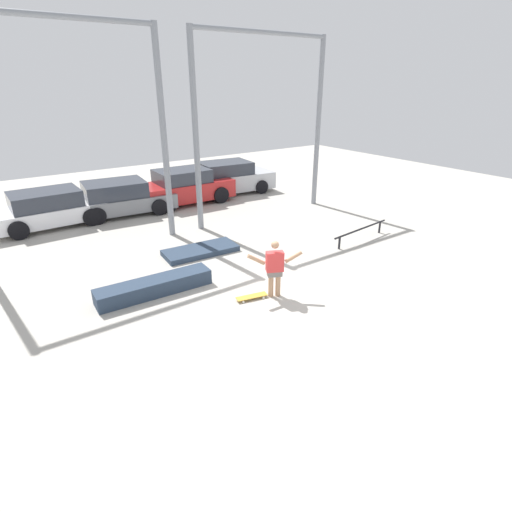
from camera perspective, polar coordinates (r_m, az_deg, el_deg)
The scene contains 12 objects.
ground_plane at distance 10.08m, azimuth 3.95°, elevation -5.19°, with size 36.00×36.00×0.00m, color #B2ADA3.
skateboarder at distance 9.55m, azimuth 2.70°, elevation -1.55°, with size 1.26×0.66×1.45m.
skateboard at distance 9.74m, azimuth -0.61°, elevation -5.81°, with size 0.81×0.37×0.08m.
grind_box at distance 10.23m, azimuth -14.26°, elevation -4.24°, with size 2.86×0.60×0.39m, color #28384C.
manual_pad at distance 12.38m, azimuth -7.92°, elevation 0.79°, with size 2.25×0.96×0.16m, color #28384C.
grind_rail at distance 13.59m, azimuth 14.77°, elevation 3.53°, with size 2.70×0.34×0.43m.
canopy_support_left at distance 12.50m, azimuth -25.39°, elevation 17.09°, with size 5.66×0.20×6.42m.
canopy_support_right at distance 15.17m, azimuth 1.02°, elevation 20.04°, with size 5.66×0.20×6.42m.
parked_car_white at distance 16.27m, azimuth -27.25°, elevation 6.01°, with size 4.16×2.00×1.30m.
parked_car_grey at distance 16.69m, azimuth -19.00°, elevation 7.78°, with size 4.21×2.26×1.31m.
parked_car_red at distance 17.57m, azimuth -10.06°, elevation 9.71°, with size 3.95×1.96×1.46m.
parked_car_silver at distance 18.99m, azimuth -4.07°, elevation 11.04°, with size 4.28×2.25×1.45m.
Camera 1 is at (-5.62, -6.80, 4.88)m, focal length 28.00 mm.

